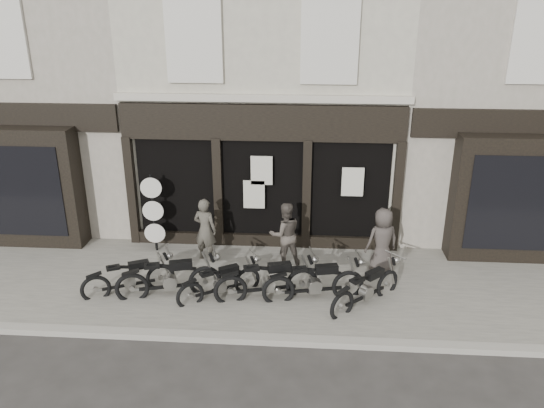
# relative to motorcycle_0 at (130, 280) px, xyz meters

# --- Properties ---
(ground_plane) EXTENTS (90.00, 90.00, 0.00)m
(ground_plane) POSITION_rel_motorcycle_0_xyz_m (2.76, -0.28, -0.40)
(ground_plane) COLOR #2D2B28
(ground_plane) RESTS_ON ground
(pavement) EXTENTS (30.00, 4.20, 0.12)m
(pavement) POSITION_rel_motorcycle_0_xyz_m (2.76, 0.62, -0.34)
(pavement) COLOR #635F57
(pavement) RESTS_ON ground_plane
(kerb) EXTENTS (30.00, 0.25, 0.13)m
(kerb) POSITION_rel_motorcycle_0_xyz_m (2.76, -1.53, -0.33)
(kerb) COLOR gray
(kerb) RESTS_ON ground_plane
(central_building) EXTENTS (7.30, 6.22, 8.34)m
(central_building) POSITION_rel_motorcycle_0_xyz_m (2.76, 5.67, 3.68)
(central_building) COLOR #B6B19C
(central_building) RESTS_ON ground
(neighbour_left) EXTENTS (5.60, 6.73, 8.34)m
(neighbour_left) POSITION_rel_motorcycle_0_xyz_m (-3.59, 5.62, 3.64)
(neighbour_left) COLOR #A09587
(neighbour_left) RESTS_ON ground
(neighbour_right) EXTENTS (5.60, 6.73, 8.34)m
(neighbour_right) POSITION_rel_motorcycle_0_xyz_m (9.11, 5.62, 3.64)
(neighbour_right) COLOR #A09587
(neighbour_right) RESTS_ON ground
(motorcycle_0) EXTENTS (1.93, 1.16, 1.00)m
(motorcycle_0) POSITION_rel_motorcycle_0_xyz_m (0.00, 0.00, 0.00)
(motorcycle_0) COLOR black
(motorcycle_0) RESTS_ON ground
(motorcycle_1) EXTENTS (2.28, 0.96, 1.12)m
(motorcycle_1) POSITION_rel_motorcycle_0_xyz_m (0.95, -0.07, 0.05)
(motorcycle_1) COLOR black
(motorcycle_1) RESTS_ON ground
(motorcycle_2) EXTENTS (1.78, 1.30, 0.96)m
(motorcycle_2) POSITION_rel_motorcycle_0_xyz_m (2.06, -0.05, -0.02)
(motorcycle_2) COLOR black
(motorcycle_2) RESTS_ON ground
(motorcycle_3) EXTENTS (2.29, 0.95, 1.12)m
(motorcycle_3) POSITION_rel_motorcycle_0_xyz_m (3.12, -0.03, 0.05)
(motorcycle_3) COLOR black
(motorcycle_3) RESTS_ON ground
(motorcycle_4) EXTENTS (2.26, 0.85, 1.10)m
(motorcycle_4) POSITION_rel_motorcycle_0_xyz_m (4.15, 0.01, 0.04)
(motorcycle_4) COLOR black
(motorcycle_4) RESTS_ON ground
(motorcycle_5) EXTENTS (1.71, 1.62, 1.01)m
(motorcycle_5) POSITION_rel_motorcycle_0_xyz_m (5.26, -0.12, 0.01)
(motorcycle_5) COLOR black
(motorcycle_5) RESTS_ON ground
(man_left) EXTENTS (0.69, 0.55, 1.64)m
(man_left) POSITION_rel_motorcycle_0_xyz_m (1.42, 1.68, 0.54)
(man_left) COLOR #444038
(man_left) RESTS_ON pavement
(man_centre) EXTENTS (0.94, 0.83, 1.63)m
(man_centre) POSITION_rel_motorcycle_0_xyz_m (3.41, 1.57, 0.54)
(man_centre) COLOR #474039
(man_centre) RESTS_ON pavement
(man_right) EXTENTS (0.92, 0.75, 1.63)m
(man_right) POSITION_rel_motorcycle_0_xyz_m (5.74, 1.35, 0.54)
(man_right) COLOR #3C3632
(man_right) RESTS_ON pavement
(advert_sign_post) EXTENTS (0.54, 0.35, 2.21)m
(advert_sign_post) POSITION_rel_motorcycle_0_xyz_m (0.01, 2.10, 0.68)
(advert_sign_post) COLOR black
(advert_sign_post) RESTS_ON ground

